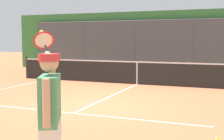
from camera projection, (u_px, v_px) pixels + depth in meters
The scene contains 6 objects.
ground_plane at pixel (93, 104), 8.86m from camera, with size 60.00×60.00×0.00m, color #B76B42.
court_line_markings at pixel (67, 116), 7.49m from camera, with size 8.72×10.01×0.01m.
fence_backdrop at pixel (165, 42), 17.81m from camera, with size 19.50×1.37×3.49m.
tennis_net at pixel (137, 73), 12.84m from camera, with size 11.21×0.09×1.07m.
tennis_player at pixel (50, 113), 3.59m from camera, with size 0.91×1.18×2.00m.
tennis_ball_by_sideline at pixel (217, 140), 5.65m from camera, with size 0.07×0.07×0.07m, color #CCDB33.
Camera 1 is at (-3.73, 7.91, 1.86)m, focal length 49.40 mm.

